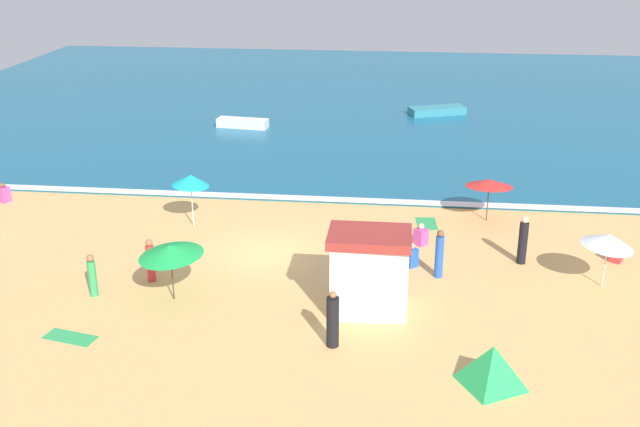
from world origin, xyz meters
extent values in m
plane|color=#E5B26B|center=(0.00, 0.00, 0.00)|extent=(60.00, 60.00, 0.00)
cube|color=#196084|center=(0.00, 28.00, 0.05)|extent=(60.00, 44.00, 0.10)
cube|color=white|center=(0.00, 6.30, 0.10)|extent=(57.00, 0.70, 0.01)
cube|color=white|center=(4.37, -4.36, 1.28)|extent=(2.65, 1.99, 2.57)
cube|color=#A5332D|center=(4.37, -4.36, 2.73)|extent=(2.77, 2.02, 0.32)
cylinder|color=silver|center=(-3.66, 2.54, 1.15)|extent=(0.05, 0.05, 2.30)
cone|color=#19B7C6|center=(-3.66, 2.54, 2.11)|extent=(1.76, 1.73, 0.61)
cylinder|color=#4C3823|center=(-2.51, -4.32, 1.02)|extent=(0.05, 0.05, 2.03)
cone|color=green|center=(-2.51, -4.32, 1.89)|extent=(3.12, 3.11, 0.59)
cylinder|color=#4C3823|center=(9.19, 4.62, 0.94)|extent=(0.05, 0.05, 1.87)
cone|color=red|center=(9.19, 4.62, 1.76)|extent=(2.23, 2.25, 0.49)
cylinder|color=silver|center=(12.82, -1.58, 1.01)|extent=(0.05, 0.05, 2.02)
cone|color=white|center=(12.82, -1.58, 1.84)|extent=(2.35, 2.32, 0.67)
pyramid|color=green|center=(8.15, -8.48, 0.63)|extent=(1.97, 1.98, 1.26)
cylinder|color=blue|center=(6.86, -1.46, 0.82)|extent=(0.38, 0.38, 1.65)
sphere|color=brown|center=(6.86, -1.46, 1.77)|extent=(0.27, 0.27, 0.27)
cylinder|color=red|center=(-3.74, -2.99, 0.71)|extent=(0.35, 0.35, 1.43)
sphere|color=#9E6B47|center=(-3.74, -2.99, 1.55)|extent=(0.27, 0.27, 0.27)
cube|color=red|center=(13.86, 0.72, 0.28)|extent=(0.60, 0.60, 0.56)
sphere|color=beige|center=(13.86, 0.72, 0.67)|extent=(0.24, 0.24, 0.24)
cube|color=#D84CA5|center=(-13.39, 4.51, 0.36)|extent=(0.59, 0.59, 0.73)
sphere|color=brown|center=(-13.39, 4.51, 0.84)|extent=(0.24, 0.24, 0.24)
cylinder|color=black|center=(10.12, 0.16, 0.84)|extent=(0.41, 0.41, 1.69)
sphere|color=beige|center=(10.12, 0.16, 1.81)|extent=(0.28, 0.28, 0.28)
cylinder|color=black|center=(3.38, -6.85, 0.85)|extent=(0.47, 0.47, 1.69)
sphere|color=#9E6B47|center=(3.38, -6.85, 1.80)|extent=(0.23, 0.23, 0.23)
cylinder|color=green|center=(-5.43, -4.35, 0.67)|extent=(0.29, 0.29, 1.34)
sphere|color=#9E6B47|center=(-5.43, -4.35, 1.46)|extent=(0.27, 0.27, 0.27)
cube|color=blue|center=(5.86, -0.63, 0.37)|extent=(0.55, 0.55, 0.74)
sphere|color=#DBA884|center=(5.86, -0.63, 0.85)|extent=(0.24, 0.24, 0.24)
cube|color=#D84CA5|center=(6.23, 1.55, 0.35)|extent=(0.64, 0.64, 0.69)
sphere|color=beige|center=(6.23, 1.55, 0.81)|extent=(0.26, 0.26, 0.26)
cube|color=green|center=(-5.08, -7.30, 0.01)|extent=(1.84, 1.06, 0.01)
cube|color=green|center=(6.53, 3.90, 0.01)|extent=(1.00, 1.55, 0.01)
cube|color=#D84CA5|center=(4.60, 0.03, 0.01)|extent=(1.54, 1.35, 0.01)
cube|color=white|center=(-4.88, 19.02, 0.38)|extent=(3.35, 1.35, 0.57)
cube|color=teal|center=(7.58, 23.92, 0.36)|extent=(4.02, 2.61, 0.52)
camera|label=1|loc=(5.33, -27.85, 12.64)|focal=43.04mm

